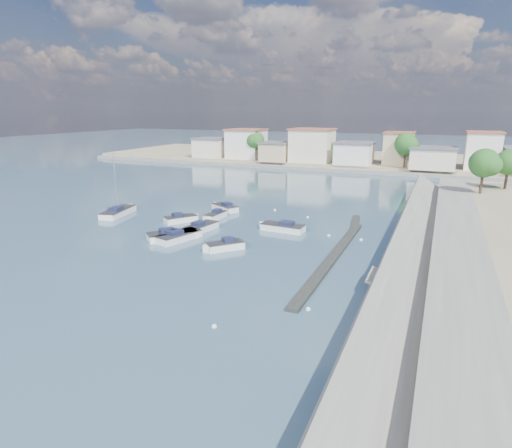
% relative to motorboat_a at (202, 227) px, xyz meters
% --- Properties ---
extents(ground, '(400.00, 400.00, 0.00)m').
position_rel_motorboat_a_xyz_m(ground, '(10.35, 26.36, -0.38)').
color(ground, '#304761').
rests_on(ground, ground).
extents(seawall_walkway, '(5.00, 90.00, 1.80)m').
position_rel_motorboat_a_xyz_m(seawall_walkway, '(28.85, -0.64, 0.52)').
color(seawall_walkway, slate).
rests_on(seawall_walkway, ground).
extents(breakwater, '(2.00, 31.02, 0.35)m').
position_rel_motorboat_a_xyz_m(breakwater, '(17.26, -0.96, -0.21)').
color(breakwater, black).
rests_on(breakwater, ground).
extents(far_shore_land, '(160.00, 40.00, 1.40)m').
position_rel_motorboat_a_xyz_m(far_shore_land, '(10.35, 78.36, 0.32)').
color(far_shore_land, gray).
rests_on(far_shore_land, ground).
extents(far_shore_quay, '(160.00, 2.50, 0.80)m').
position_rel_motorboat_a_xyz_m(far_shore_quay, '(10.35, 57.36, 0.02)').
color(far_shore_quay, slate).
rests_on(far_shore_quay, ground).
extents(far_town, '(113.01, 12.80, 8.35)m').
position_rel_motorboat_a_xyz_m(far_town, '(21.07, 63.28, 4.56)').
color(far_town, beige).
rests_on(far_town, far_shore_land).
extents(shore_trees, '(74.56, 38.32, 7.92)m').
position_rel_motorboat_a_xyz_m(shore_trees, '(18.69, 54.47, 5.84)').
color(shore_trees, '#38281E').
rests_on(shore_trees, ground).
extents(motorboat_a, '(2.62, 5.55, 1.48)m').
position_rel_motorboat_a_xyz_m(motorboat_a, '(0.00, 0.00, 0.00)').
color(motorboat_a, white).
rests_on(motorboat_a, ground).
extents(motorboat_b, '(3.84, 4.45, 1.48)m').
position_rel_motorboat_a_xyz_m(motorboat_b, '(-4.56, 2.52, -0.00)').
color(motorboat_b, white).
rests_on(motorboat_b, ground).
extents(motorboat_c, '(6.00, 2.39, 1.48)m').
position_rel_motorboat_a_xyz_m(motorboat_c, '(8.93, 3.79, 0.00)').
color(motorboat_c, white).
rests_on(motorboat_c, ground).
extents(motorboat_d, '(3.87, 4.08, 1.48)m').
position_rel_motorboat_a_xyz_m(motorboat_d, '(5.89, -5.70, -0.00)').
color(motorboat_d, white).
rests_on(motorboat_d, ground).
extents(motorboat_e, '(3.58, 6.14, 1.48)m').
position_rel_motorboat_a_xyz_m(motorboat_e, '(-0.32, -4.33, -0.00)').
color(motorboat_e, white).
rests_on(motorboat_e, ground).
extents(motorboat_f, '(4.96, 3.72, 1.48)m').
position_rel_motorboat_a_xyz_m(motorboat_f, '(-2.61, 10.75, -0.00)').
color(motorboat_f, white).
rests_on(motorboat_f, ground).
extents(motorboat_g, '(1.76, 4.46, 1.48)m').
position_rel_motorboat_a_xyz_m(motorboat_g, '(-1.32, 5.51, 0.00)').
color(motorboat_g, white).
rests_on(motorboat_g, ground).
extents(motorboat_h, '(5.42, 5.72, 1.48)m').
position_rel_motorboat_a_xyz_m(motorboat_h, '(-1.17, -4.24, -0.00)').
color(motorboat_h, white).
rests_on(motorboat_h, ground).
extents(sailboat, '(3.63, 7.49, 9.00)m').
position_rel_motorboat_a_xyz_m(sailboat, '(-15.08, 2.44, 0.03)').
color(sailboat, white).
rests_on(sailboat, ground).
extents(mooring_buoys, '(14.84, 34.86, 0.38)m').
position_rel_motorboat_a_xyz_m(mooring_buoys, '(13.30, -0.70, -0.33)').
color(mooring_buoys, white).
rests_on(mooring_buoys, ground).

